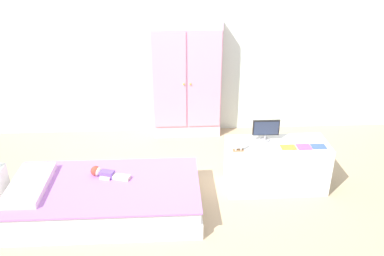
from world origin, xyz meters
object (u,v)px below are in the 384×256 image
object	(u,v)px
doll	(103,173)
tv_stand	(276,165)
bed	(106,198)
book_orange	(288,147)
rocking_horse_toy	(239,145)
wardrobe	(187,80)
tv_monitor	(266,129)
book_blue	(319,146)
book_purple	(304,147)

from	to	relation	value
doll	tv_stand	world-z (taller)	tv_stand
bed	book_orange	xyz separation A→B (m)	(1.74, 0.20, 0.37)
rocking_horse_toy	bed	bearing A→B (deg)	-172.35
doll	tv_stand	distance (m)	1.71
doll	bed	bearing A→B (deg)	-77.18
bed	wardrobe	bearing A→B (deg)	62.37
tv_monitor	rocking_horse_toy	world-z (taller)	tv_monitor
tv_monitor	rocking_horse_toy	distance (m)	0.36
tv_stand	book_blue	size ratio (longest dim) A/B	7.47
doll	rocking_horse_toy	distance (m)	1.32
wardrobe	tv_monitor	bearing A→B (deg)	-58.82
bed	wardrobe	world-z (taller)	wardrobe
doll	book_orange	size ratio (longest dim) A/B	2.73
bed	book_blue	xyz separation A→B (m)	(2.04, 0.20, 0.37)
book_purple	bed	bearing A→B (deg)	-173.90
wardrobe	rocking_horse_toy	distance (m)	1.48
book_orange	book_purple	size ratio (longest dim) A/B	1.08
doll	wardrobe	distance (m)	1.71
wardrobe	tv_stand	world-z (taller)	wardrobe
rocking_horse_toy	book_orange	world-z (taller)	rocking_horse_toy
doll	book_purple	size ratio (longest dim) A/B	2.94
bed	rocking_horse_toy	world-z (taller)	rocking_horse_toy
book_purple	wardrobe	bearing A→B (deg)	128.00
wardrobe	book_purple	world-z (taller)	wardrobe
bed	book_blue	distance (m)	2.08
bed	book_orange	world-z (taller)	book_orange
bed	book_blue	size ratio (longest dim) A/B	13.08
book_orange	book_blue	size ratio (longest dim) A/B	1.06
wardrobe	rocking_horse_toy	world-z (taller)	wardrobe
bed	rocking_horse_toy	bearing A→B (deg)	7.65
tv_stand	wardrobe	bearing A→B (deg)	123.46
wardrobe	doll	bearing A→B (deg)	-121.16
book_orange	tv_monitor	bearing A→B (deg)	138.65
wardrobe	tv_monitor	xyz separation A→B (m)	(0.73, -1.20, -0.11)
tv_stand	book_purple	xyz separation A→B (m)	(0.23, -0.09, 0.26)
book_blue	book_purple	bearing A→B (deg)	180.00
book_orange	book_blue	xyz separation A→B (m)	(0.30, 0.00, 0.00)
tv_stand	book_orange	size ratio (longest dim) A/B	7.07
tv_stand	tv_monitor	distance (m)	0.40
doll	rocking_horse_toy	xyz separation A→B (m)	(1.29, 0.02, 0.25)
bed	book_purple	size ratio (longest dim) A/B	13.31
book_purple	book_blue	distance (m)	0.14
rocking_horse_toy	book_orange	size ratio (longest dim) A/B	0.89
rocking_horse_toy	book_orange	distance (m)	0.49
tv_monitor	book_blue	size ratio (longest dim) A/B	1.98
tv_stand	book_purple	world-z (taller)	book_purple
bed	tv_stand	bearing A→B (deg)	10.11
rocking_horse_toy	book_orange	xyz separation A→B (m)	(0.48, 0.03, -0.05)
doll	book_orange	xyz separation A→B (m)	(1.78, 0.05, 0.20)
bed	tv_monitor	xyz separation A→B (m)	(1.55, 0.37, 0.49)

